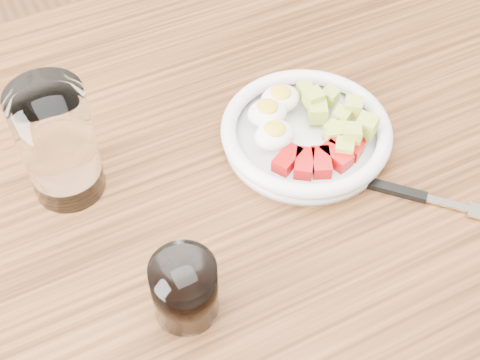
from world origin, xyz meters
name	(u,v)px	position (x,y,z in m)	size (l,w,h in m)	color
dining_table	(251,247)	(0.00, 0.00, 0.67)	(1.50, 0.90, 0.77)	brown
bowl	(305,131)	(0.10, 0.05, 0.79)	(0.21, 0.21, 0.05)	white
fork	(410,194)	(0.17, -0.08, 0.77)	(0.14, 0.14, 0.01)	black
water_glass	(58,144)	(-0.18, 0.11, 0.84)	(0.08, 0.08, 0.15)	white
coffee_glass	(185,289)	(-0.12, -0.09, 0.81)	(0.07, 0.07, 0.08)	white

